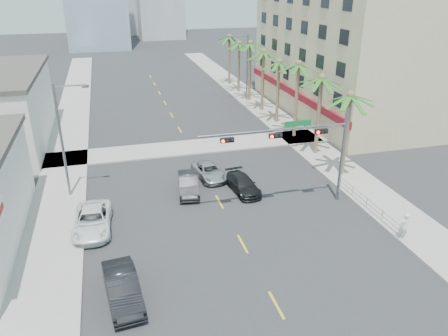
# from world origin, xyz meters

# --- Properties ---
(ground) EXTENTS (260.00, 260.00, 0.00)m
(ground) POSITION_xyz_m (0.00, 0.00, 0.00)
(ground) COLOR #262628
(ground) RESTS_ON ground
(sidewalk_right) EXTENTS (4.00, 120.00, 0.15)m
(sidewalk_right) POSITION_xyz_m (12.00, 20.00, 0.07)
(sidewalk_right) COLOR gray
(sidewalk_right) RESTS_ON ground
(sidewalk_left) EXTENTS (4.00, 120.00, 0.15)m
(sidewalk_left) POSITION_xyz_m (-12.00, 20.00, 0.07)
(sidewalk_left) COLOR gray
(sidewalk_left) RESTS_ON ground
(sidewalk_cross) EXTENTS (80.00, 4.00, 0.15)m
(sidewalk_cross) POSITION_xyz_m (0.00, 22.00, 0.07)
(sidewalk_cross) COLOR gray
(sidewalk_cross) RESTS_ON ground
(building_right) EXTENTS (15.25, 28.00, 15.00)m
(building_right) POSITION_xyz_m (21.99, 30.00, 7.50)
(building_right) COLOR #C9B48E
(building_right) RESTS_ON ground
(traffic_signal_mast) EXTENTS (11.12, 0.54, 7.20)m
(traffic_signal_mast) POSITION_xyz_m (5.78, 7.95, 5.06)
(traffic_signal_mast) COLOR slate
(traffic_signal_mast) RESTS_ON ground
(palm_tree_0) EXTENTS (4.80, 4.80, 7.80)m
(palm_tree_0) POSITION_xyz_m (11.60, 12.00, 7.08)
(palm_tree_0) COLOR brown
(palm_tree_0) RESTS_ON ground
(palm_tree_1) EXTENTS (4.80, 4.80, 8.16)m
(palm_tree_1) POSITION_xyz_m (11.60, 17.20, 7.43)
(palm_tree_1) COLOR brown
(palm_tree_1) RESTS_ON ground
(palm_tree_2) EXTENTS (4.80, 4.80, 8.52)m
(palm_tree_2) POSITION_xyz_m (11.60, 22.40, 7.78)
(palm_tree_2) COLOR brown
(palm_tree_2) RESTS_ON ground
(palm_tree_3) EXTENTS (4.80, 4.80, 7.80)m
(palm_tree_3) POSITION_xyz_m (11.60, 27.60, 7.08)
(palm_tree_3) COLOR brown
(palm_tree_3) RESTS_ON ground
(palm_tree_4) EXTENTS (4.80, 4.80, 8.16)m
(palm_tree_4) POSITION_xyz_m (11.60, 32.80, 7.43)
(palm_tree_4) COLOR brown
(palm_tree_4) RESTS_ON ground
(palm_tree_5) EXTENTS (4.80, 4.80, 8.52)m
(palm_tree_5) POSITION_xyz_m (11.60, 38.00, 7.78)
(palm_tree_5) COLOR brown
(palm_tree_5) RESTS_ON ground
(palm_tree_6) EXTENTS (4.80, 4.80, 7.80)m
(palm_tree_6) POSITION_xyz_m (11.60, 43.20, 7.08)
(palm_tree_6) COLOR brown
(palm_tree_6) RESTS_ON ground
(palm_tree_7) EXTENTS (4.80, 4.80, 8.16)m
(palm_tree_7) POSITION_xyz_m (11.60, 48.40, 7.43)
(palm_tree_7) COLOR brown
(palm_tree_7) RESTS_ON ground
(streetlight_left) EXTENTS (2.55, 0.25, 9.00)m
(streetlight_left) POSITION_xyz_m (-11.00, 14.00, 5.06)
(streetlight_left) COLOR slate
(streetlight_left) RESTS_ON ground
(streetlight_right) EXTENTS (2.55, 0.25, 9.00)m
(streetlight_right) POSITION_xyz_m (11.00, 38.00, 5.06)
(streetlight_right) COLOR slate
(streetlight_right) RESTS_ON ground
(guardrail) EXTENTS (0.08, 8.08, 1.00)m
(guardrail) POSITION_xyz_m (10.30, 6.00, 0.67)
(guardrail) COLOR silver
(guardrail) RESTS_ON ground
(car_parked_mid) EXTENTS (2.17, 4.94, 1.58)m
(car_parked_mid) POSITION_xyz_m (-7.80, 0.55, 0.79)
(car_parked_mid) COLOR black
(car_parked_mid) RESTS_ON ground
(car_parked_far) EXTENTS (2.77, 5.43, 1.47)m
(car_parked_far) POSITION_xyz_m (-9.40, 8.34, 0.74)
(car_parked_far) COLOR white
(car_parked_far) RESTS_ON ground
(car_lane_left) EXTENTS (2.16, 4.67, 1.48)m
(car_lane_left) POSITION_xyz_m (-1.99, 12.26, 0.74)
(car_lane_left) COLOR black
(car_lane_left) RESTS_ON ground
(car_lane_center) EXTENTS (2.59, 4.64, 1.22)m
(car_lane_center) POSITION_xyz_m (0.23, 14.50, 0.61)
(car_lane_center) COLOR #B9BABE
(car_lane_center) RESTS_ON ground
(car_lane_right) EXTENTS (2.17, 4.53, 1.27)m
(car_lane_right) POSITION_xyz_m (2.30, 11.27, 0.64)
(car_lane_right) COLOR black
(car_lane_right) RESTS_ON ground
(pedestrian) EXTENTS (0.77, 0.61, 1.86)m
(pedestrian) POSITION_xyz_m (10.30, 1.67, 1.08)
(pedestrian) COLOR silver
(pedestrian) RESTS_ON sidewalk_right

